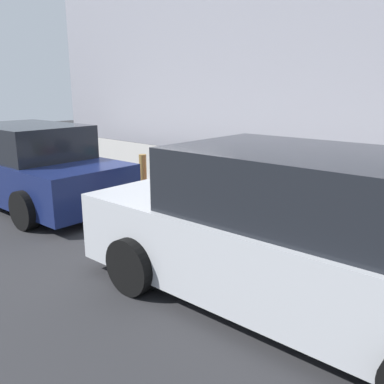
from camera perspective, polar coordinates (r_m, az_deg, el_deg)
ground_plane at (r=8.15m, az=-6.37°, el=-1.45°), size 40.00×40.00×0.00m
sidewalk_curb at (r=9.90m, az=4.62°, el=1.83°), size 18.00×5.00×0.14m
suitcase_olive_0 at (r=6.36m, az=19.43°, el=-2.26°), size 0.50×0.24×0.91m
suitcase_maroon_1 at (r=6.65m, az=15.24°, el=-1.78°), size 0.38×0.26×0.81m
suitcase_black_2 at (r=6.86m, az=11.08°, el=-0.19°), size 0.50×0.22×1.03m
suitcase_silver_3 at (r=7.24m, az=7.14°, el=0.62°), size 0.51×0.25×1.06m
suitcase_teal_4 at (r=7.57m, az=3.58°, el=1.12°), size 0.42×0.26×0.73m
suitcase_red_5 at (r=7.91m, az=0.68°, el=1.77°), size 0.40×0.24×0.75m
fire_hydrant at (r=8.49m, az=-3.80°, el=3.30°), size 0.39×0.21×0.85m
bollard_post at (r=8.80m, az=-6.88°, el=2.99°), size 0.16×0.16×0.70m
parked_car_silver_0 at (r=4.27m, az=14.39°, el=-5.88°), size 4.76×2.21×1.64m
parked_car_navy_1 at (r=8.52m, az=-21.73°, el=3.29°), size 4.51×2.10×1.54m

